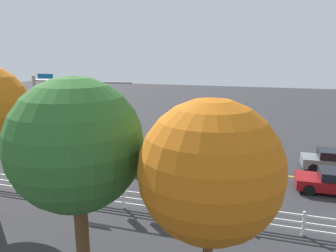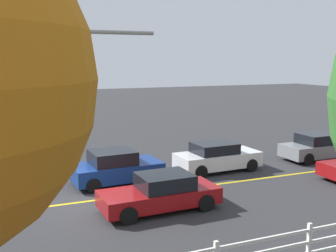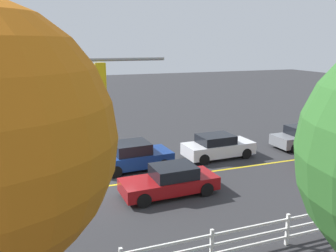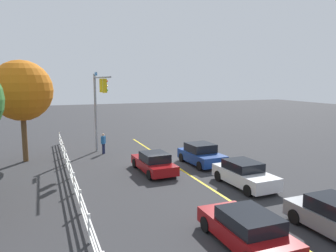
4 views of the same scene
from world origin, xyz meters
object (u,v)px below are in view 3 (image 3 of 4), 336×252
at_px(car_1, 170,181).
at_px(car_3, 304,137).
at_px(car_0, 134,156).
at_px(car_4, 218,146).
at_px(pedestrian, 6,222).

relative_size(car_1, car_3, 1.04).
distance_m(car_0, car_3, 11.63).
bearing_deg(car_4, car_0, 178.48).
height_order(car_1, car_3, car_3).
xyz_separation_m(car_0, car_1, (-0.67, 3.85, -0.08)).
xyz_separation_m(car_0, car_3, (-11.63, -0.06, -0.04)).
distance_m(car_0, car_4, 5.23).
relative_size(car_0, car_1, 0.91).
bearing_deg(car_1, car_3, -162.46).
bearing_deg(car_3, car_1, -161.19).
bearing_deg(car_3, car_0, 179.50).
distance_m(car_1, pedestrian, 7.01).
relative_size(car_0, pedestrian, 2.41).
bearing_deg(car_0, car_4, -2.46).
xyz_separation_m(car_1, car_4, (-4.56, -3.93, 0.05)).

